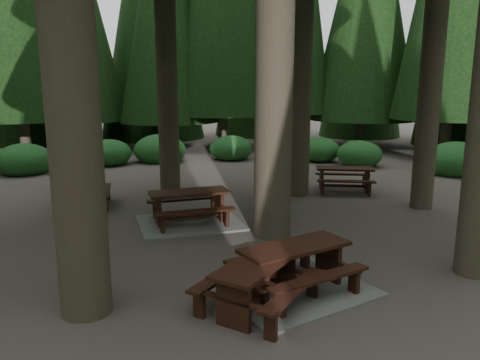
{
  "coord_description": "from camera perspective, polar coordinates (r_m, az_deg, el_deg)",
  "views": [
    {
      "loc": [
        -1.46,
        -9.9,
        3.44
      ],
      "look_at": [
        0.21,
        1.26,
        1.1
      ],
      "focal_mm": 35.0,
      "sensor_mm": 36.0,
      "label": 1
    }
  ],
  "objects": [
    {
      "name": "shrub_ring",
      "position": [
        11.28,
        2.86,
        -3.93
      ],
      "size": [
        23.86,
        24.64,
        1.49
      ],
      "color": "#20581E",
      "rests_on": "ground"
    },
    {
      "name": "picnic_table_b",
      "position": [
        13.89,
        -18.58,
        -1.06
      ],
      "size": [
        1.58,
        1.9,
        0.78
      ],
      "rotation": [
        0.0,
        0.0,
        1.65
      ],
      "color": "black",
      "rests_on": "ground"
    },
    {
      "name": "picnic_table_a",
      "position": [
        8.04,
        6.63,
        -11.49
      ],
      "size": [
        3.0,
        2.78,
        0.82
      ],
      "rotation": [
        0.0,
        0.0,
        0.41
      ],
      "color": "gray",
      "rests_on": "ground"
    },
    {
      "name": "ground",
      "position": [
        10.58,
        -0.13,
        -7.26
      ],
      "size": [
        80.0,
        80.0,
        0.0
      ],
      "primitive_type": "plane",
      "color": "#4B423D",
      "rests_on": "ground"
    },
    {
      "name": "picnic_table_c",
      "position": [
        11.71,
        -6.17,
        -3.94
      ],
      "size": [
        2.77,
        2.42,
        0.84
      ],
      "rotation": [
        0.0,
        0.0,
        0.16
      ],
      "color": "gray",
      "rests_on": "ground"
    },
    {
      "name": "picnic_table_e",
      "position": [
        7.35,
        2.26,
        -11.73
      ],
      "size": [
        2.27,
        2.31,
        0.78
      ],
      "rotation": [
        0.0,
        0.0,
        0.87
      ],
      "color": "black",
      "rests_on": "ground"
    },
    {
      "name": "picnic_table_d",
      "position": [
        15.48,
        12.6,
        0.54
      ],
      "size": [
        2.11,
        1.86,
        0.78
      ],
      "rotation": [
        0.0,
        0.0,
        -0.26
      ],
      "color": "black",
      "rests_on": "ground"
    }
  ]
}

